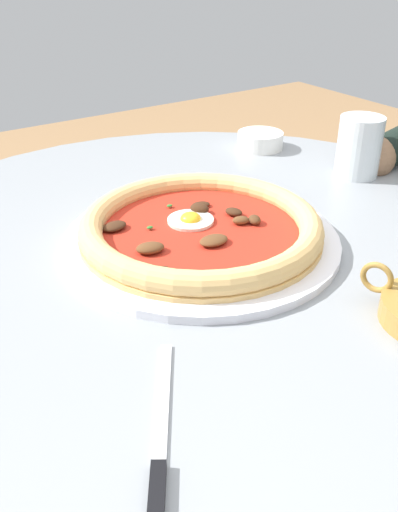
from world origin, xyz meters
name	(u,v)px	position (x,y,z in m)	size (l,w,h in m)	color
dining_table	(207,372)	(0.00, 0.00, 0.53)	(0.92, 0.92, 0.72)	gray
pizza_on_plate	(198,231)	(0.00, -0.02, 0.74)	(0.33, 0.33, 0.04)	white
water_glass	(359,151)	(-0.33, -0.07, 0.76)	(0.07, 0.07, 0.09)	silver
steak_knife	(158,477)	(0.22, 0.25, 0.73)	(0.13, 0.19, 0.01)	silver
ramekin_capers	(260,140)	(-0.28, -0.25, 0.74)	(0.08, 0.08, 0.03)	white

